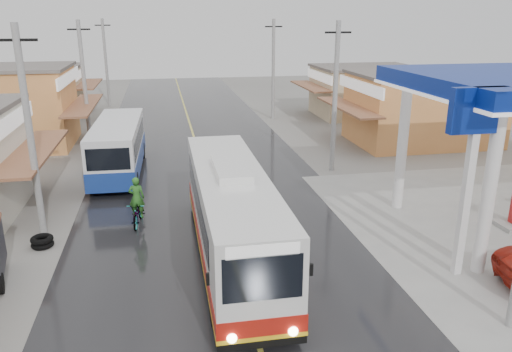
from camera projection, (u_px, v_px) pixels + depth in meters
The scene contains 9 objects.
road at pixel (206, 177), 26.59m from camera, with size 12.00×90.00×0.02m, color black.
centre_line at pixel (206, 177), 26.58m from camera, with size 0.15×90.00×0.01m, color #D8CC4C.
shopfronts_right at pixel (494, 178), 26.46m from camera, with size 11.00×44.00×4.80m, color silver, non-canonical shape.
utility_poles_left at pixel (72, 179), 26.28m from camera, with size 1.60×50.00×8.00m, color gray, non-canonical shape.
utility_poles_right at pixel (331, 170), 27.84m from camera, with size 1.60×36.00×8.00m, color gray, non-canonical shape.
coach_bus at pixel (231, 215), 17.20m from camera, with size 2.65×11.09×3.45m.
second_bus at pixel (118, 147), 26.72m from camera, with size 2.55×8.57×2.82m.
cyclist at pixel (138, 209), 20.33m from camera, with size 0.90×2.03×2.12m.
tyre_stack at pixel (42, 242), 18.52m from camera, with size 0.82×0.82×0.42m.
Camera 1 is at (-2.14, -10.34, 8.20)m, focal length 35.00 mm.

